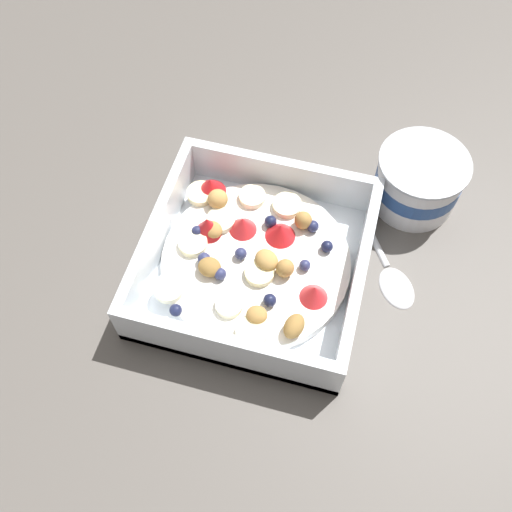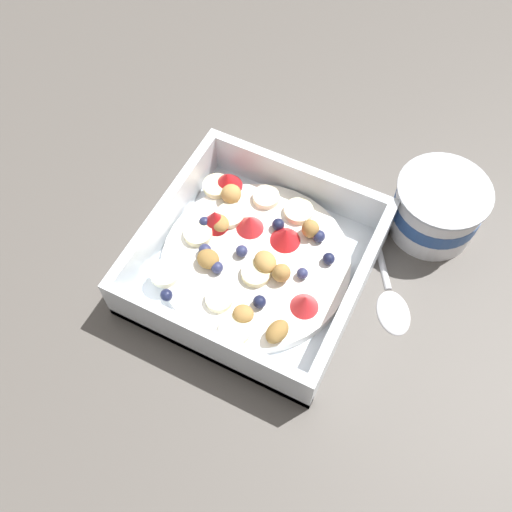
% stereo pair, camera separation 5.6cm
% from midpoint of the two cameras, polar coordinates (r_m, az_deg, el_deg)
% --- Properties ---
extents(ground_plane, '(2.40, 2.40, 0.00)m').
position_cam_midpoint_polar(ground_plane, '(0.59, 2.99, -0.17)').
color(ground_plane, '#56514C').
extents(fruit_bowl, '(0.21, 0.21, 0.06)m').
position_cam_midpoint_polar(fruit_bowl, '(0.57, 2.70, -0.63)').
color(fruit_bowl, white).
rests_on(fruit_bowl, ground).
extents(spoon, '(0.11, 0.16, 0.01)m').
position_cam_midpoint_polar(spoon, '(0.59, 15.57, -3.04)').
color(spoon, silver).
rests_on(spoon, ground).
extents(yogurt_cup, '(0.09, 0.09, 0.06)m').
position_cam_midpoint_polar(yogurt_cup, '(0.62, 19.87, 4.24)').
color(yogurt_cup, white).
rests_on(yogurt_cup, ground).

